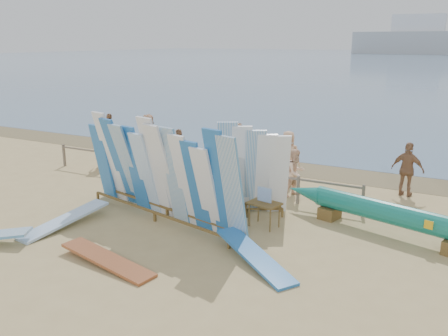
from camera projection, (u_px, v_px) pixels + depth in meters
The scene contains 26 objects.
ground at pixel (137, 212), 14.19m from camera, with size 160.00×160.00×0.00m, color tan.
ocean at pixel (441, 60), 123.67m from camera, with size 320.00×240.00×0.02m, color slate.
wet_sand_strip at pixel (241, 160), 20.35m from camera, with size 40.00×2.60×0.01m, color brown.
distant_ship at pixel (417, 39), 172.13m from camera, with size 45.00×8.00×14.00m.
fence at pixel (189, 169), 16.59m from camera, with size 12.08×0.08×0.90m.
main_surfboard_rack at pixel (160, 175), 13.31m from camera, with size 5.95×2.00×2.99m.
side_surfboard_rack at pixel (246, 173), 13.67m from camera, with size 2.46×1.77×2.84m.
outrigger_canoe at pixel (388, 214), 12.42m from camera, with size 6.24×2.24×0.90m.
vendor_table at pixel (264, 214), 13.02m from camera, with size 0.95×0.76×1.13m.
flat_board_a at pixel (65, 227), 13.11m from camera, with size 0.56×2.70×0.07m, color #8FB8E5.
flat_board_c at pixel (108, 264), 10.90m from camera, with size 0.56×2.70×0.07m, color #9C522A.
flat_board_d at pixel (254, 263), 10.95m from camera, with size 0.56×2.70×0.07m, color #2366B0.
beach_chair_left at pixel (216, 177), 16.97m from camera, with size 0.63×0.65×0.83m.
beach_chair_right at pixel (224, 174), 17.36m from camera, with size 0.66×0.68×0.84m.
stroller at pixel (243, 175), 16.65m from camera, with size 0.56×0.77×1.01m.
beachgoer_6 at pixel (288, 156), 17.23m from camera, with size 0.90×0.43×1.84m, color tan.
beachgoer_11 at pixel (149, 134), 21.31m from camera, with size 1.69×0.55×1.82m, color beige.
beachgoer_5 at pixel (237, 145), 19.12m from camera, with size 1.69×0.55×1.83m, color beige.
beachgoer_1 at pixel (149, 142), 19.51m from camera, with size 0.68×0.37×1.85m, color #8C6042.
beachgoer_4 at pixel (180, 151), 18.34m from camera, with size 1.00×0.43×1.70m, color #8C6042.
beachgoer_extra_1 at pixel (110, 131), 22.48m from camera, with size 0.97×0.42×1.66m, color #8C6042.
beachgoer_3 at pixel (227, 151), 18.35m from camera, with size 1.09×0.45×1.68m, color tan.
beachgoer_2 at pixel (145, 143), 19.65m from camera, with size 0.84×0.40×1.73m, color beige.
beachgoer_10 at pixel (408, 170), 15.48m from camera, with size 1.06×0.46×1.80m, color #8C6042.
beachgoer_0 at pixel (104, 148), 19.02m from camera, with size 0.79×0.38×1.63m, color tan.
beachgoer_8 at pixel (296, 173), 15.52m from camera, with size 0.77×0.37×1.58m, color beige.
Camera 1 is at (8.50, -10.62, 4.99)m, focal length 38.00 mm.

